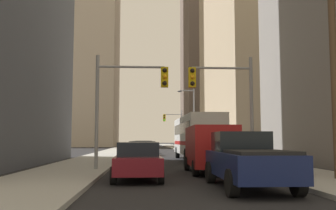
% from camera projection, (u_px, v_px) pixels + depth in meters
% --- Properties ---
extents(sidewalk_left, '(3.87, 160.00, 0.15)m').
position_uv_depth(sidewalk_left, '(117.00, 151.00, 52.65)').
color(sidewalk_left, '#9E9E99').
rests_on(sidewalk_left, ground).
extents(sidewalk_right, '(3.87, 160.00, 0.15)m').
position_uv_depth(sidewalk_right, '(193.00, 151.00, 53.33)').
color(sidewalk_right, '#9E9E99').
rests_on(sidewalk_right, ground).
extents(city_bus, '(2.67, 11.52, 3.40)m').
position_uv_depth(city_bus, '(197.00, 136.00, 29.65)').
color(city_bus, silver).
rests_on(city_bus, ground).
extents(pickup_truck_navy, '(2.20, 5.42, 1.90)m').
position_uv_depth(pickup_truck_navy, '(247.00, 160.00, 12.57)').
color(pickup_truck_navy, '#141E4C').
rests_on(pickup_truck_navy, ground).
extents(cargo_van_red, '(2.16, 5.27, 2.26)m').
position_uv_depth(cargo_van_red, '(210.00, 146.00, 18.43)').
color(cargo_van_red, maroon).
rests_on(cargo_van_red, ground).
extents(sedan_maroon, '(1.95, 4.23, 1.52)m').
position_uv_depth(sedan_maroon, '(138.00, 161.00, 15.00)').
color(sedan_maroon, maroon).
rests_on(sedan_maroon, ground).
extents(sedan_green, '(1.95, 4.20, 1.52)m').
position_uv_depth(sedan_green, '(142.00, 153.00, 23.56)').
color(sedan_green, '#195938').
rests_on(sedan_green, ground).
extents(sedan_white, '(1.95, 4.25, 1.52)m').
position_uv_depth(sedan_white, '(142.00, 150.00, 30.44)').
color(sedan_white, white).
rests_on(sedan_white, ground).
extents(sedan_beige, '(1.97, 4.27, 1.52)m').
position_uv_depth(sedan_beige, '(144.00, 148.00, 39.09)').
color(sedan_beige, '#C6B793').
rests_on(sedan_beige, ground).
extents(sedan_grey, '(1.96, 4.27, 1.52)m').
position_uv_depth(sedan_grey, '(143.00, 147.00, 44.23)').
color(sedan_grey, slate).
rests_on(sedan_grey, ground).
extents(traffic_signal_near_left, '(3.76, 0.44, 6.00)m').
position_uv_depth(traffic_signal_near_left, '(128.00, 93.00, 19.44)').
color(traffic_signal_near_left, gray).
rests_on(traffic_signal_near_left, ground).
extents(traffic_signal_near_right, '(3.43, 0.44, 6.00)m').
position_uv_depth(traffic_signal_near_right, '(224.00, 94.00, 19.76)').
color(traffic_signal_near_right, gray).
rests_on(traffic_signal_near_right, ground).
extents(traffic_signal_far_right, '(2.91, 0.44, 6.00)m').
position_uv_depth(traffic_signal_far_right, '(174.00, 124.00, 56.12)').
color(traffic_signal_far_right, gray).
rests_on(traffic_signal_far_right, ground).
extents(utility_pole_right, '(2.20, 0.28, 10.35)m').
position_uv_depth(utility_pole_right, '(333.00, 42.00, 14.74)').
color(utility_pole_right, brown).
rests_on(utility_pole_right, ground).
extents(street_lamp_right, '(2.01, 0.32, 7.50)m').
position_uv_depth(street_lamp_right, '(191.00, 115.00, 43.34)').
color(street_lamp_right, gray).
rests_on(street_lamp_right, ground).
extents(building_left_far_tower, '(25.95, 19.19, 71.11)m').
position_uv_depth(building_left_far_tower, '(66.00, 4.00, 94.38)').
color(building_left_far_tower, '#B7A893').
rests_on(building_left_far_tower, ground).
extents(building_right_mid_block, '(16.57, 27.02, 33.54)m').
position_uv_depth(building_right_mid_block, '(267.00, 39.00, 56.74)').
color(building_right_mid_block, tan).
rests_on(building_right_mid_block, ground).
extents(building_right_far_highrise, '(25.11, 20.14, 63.67)m').
position_uv_depth(building_right_far_highrise, '(233.00, 22.00, 96.56)').
color(building_right_far_highrise, '#66564C').
rests_on(building_right_far_highrise, ground).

